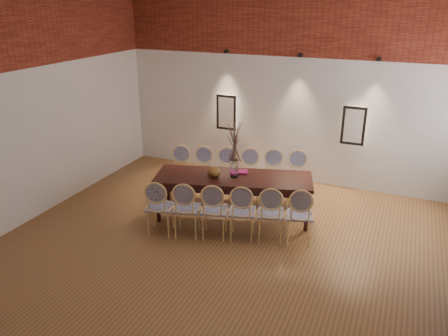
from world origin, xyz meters
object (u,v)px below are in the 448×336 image
at_px(dining_table, 233,197).
at_px(bowl, 214,172).
at_px(chair_far_e, 273,178).
at_px(vase, 234,168).
at_px(chair_near_a, 160,206).
at_px(chair_near_c, 214,210).
at_px(chair_near_e, 271,213).
at_px(chair_far_d, 249,177).
at_px(chair_far_f, 297,179).
at_px(chair_near_b, 187,208).
at_px(chair_near_f, 299,215).
at_px(chair_far_b, 202,174).
at_px(chair_far_c, 226,176).
at_px(book, 240,172).
at_px(chair_near_d, 242,211).
at_px(chair_far_a, 180,173).

distance_m(dining_table, bowl, 0.57).
distance_m(chair_far_e, vase, 1.04).
distance_m(chair_near_a, chair_near_c, 0.87).
distance_m(chair_near_e, chair_far_d, 1.47).
relative_size(chair_near_a, chair_far_f, 1.00).
height_order(chair_near_b, chair_far_f, same).
bearing_deg(chair_far_e, chair_near_e, 90.00).
relative_size(chair_near_a, chair_far_d, 1.00).
distance_m(chair_near_f, vase, 1.36).
distance_m(chair_far_b, chair_far_f, 1.75).
xyz_separation_m(chair_near_c, chair_far_d, (0.04, 1.47, 0.00)).
bearing_deg(chair_far_c, vase, 108.31).
height_order(chair_near_e, chair_far_f, same).
height_order(vase, book, vase).
distance_m(chair_near_d, chair_far_d, 1.40).
distance_m(chair_near_c, vase, 0.85).
relative_size(chair_far_b, chair_far_d, 1.00).
bearing_deg(bowl, chair_near_b, -101.21).
bearing_deg(chair_far_a, chair_far_e, 180.00).
bearing_deg(chair_far_f, chair_near_d, 58.08).
bearing_deg(chair_near_c, vase, 71.69).
height_order(chair_far_b, book, chair_far_b).
bearing_deg(chair_far_e, chair_near_b, 46.94).
relative_size(chair_near_a, vase, 3.13).
bearing_deg(chair_far_b, dining_table, 133.06).
bearing_deg(chair_far_e, book, 42.61).
relative_size(chair_near_f, vase, 3.13).
bearing_deg(chair_far_b, chair_near_c, 107.30).
height_order(chair_near_a, chair_far_b, same).
relative_size(chair_far_a, chair_far_b, 1.00).
relative_size(chair_far_e, bowl, 3.92).
bearing_deg(book, chair_far_f, 43.03).
bearing_deg(chair_near_d, chair_far_f, 58.08).
xyz_separation_m(chair_far_f, vase, (-0.85, -0.97, 0.43)).
xyz_separation_m(chair_near_e, chair_far_f, (0.04, 1.47, 0.00)).
relative_size(dining_table, chair_near_f, 2.79).
bearing_deg(chair_near_f, chair_near_b, -180.00).
relative_size(chair_near_f, book, 3.62).
xyz_separation_m(chair_near_b, chair_near_e, (1.26, 0.36, 0.00)).
bearing_deg(chair_far_f, chair_far_a, -0.00).
bearing_deg(chair_far_e, chair_far_f, 180.00).
bearing_deg(chair_near_c, chair_near_d, 0.00).
bearing_deg(chair_near_b, bowl, 63.05).
xyz_separation_m(chair_near_e, vase, (-0.81, 0.50, 0.43)).
height_order(chair_near_c, chair_near_f, same).
relative_size(chair_near_c, chair_near_f, 1.00).
relative_size(chair_near_c, book, 3.62).
height_order(chair_near_b, chair_far_e, same).
xyz_separation_m(chair_near_a, chair_far_e, (1.30, 1.82, 0.00)).
relative_size(chair_near_c, chair_near_e, 1.00).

